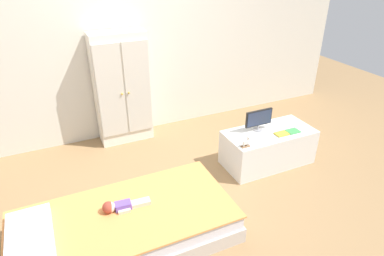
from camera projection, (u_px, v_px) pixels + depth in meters
ground_plane at (171, 201)px, 3.26m from camera, size 10.00×10.00×0.02m
back_wall at (117, 28)px, 3.88m from camera, size 6.40×0.05×2.70m
bed at (126, 227)px, 2.76m from camera, size 1.78×0.88×0.28m
pillow at (30, 239)px, 2.42m from camera, size 0.32×0.63×0.06m
doll at (118, 206)px, 2.72m from camera, size 0.39×0.14×0.10m
wardrobe at (122, 89)px, 4.02m from camera, size 0.64×0.32×1.36m
tv_stand at (268, 147)px, 3.75m from camera, size 0.99×0.48×0.40m
tv_monitor at (259, 119)px, 3.62m from camera, size 0.32×0.10×0.24m
rocking_horse_toy at (246, 142)px, 3.35m from camera, size 0.10×0.04×0.12m
book_yellow at (282, 134)px, 3.60m from camera, size 0.14×0.10×0.02m
book_green at (293, 131)px, 3.65m from camera, size 0.14×0.11×0.01m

